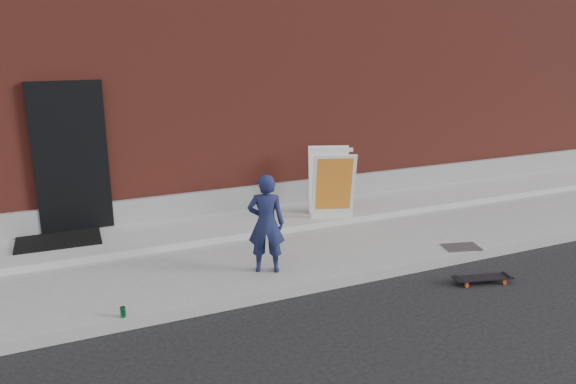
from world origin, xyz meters
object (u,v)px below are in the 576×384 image
skateboard (483,278)px  soda_can (123,312)px  child (266,224)px  pizza_sign (331,183)px

skateboard → soda_can: (-4.50, 0.68, 0.14)m
child → skateboard: child is taller
child → pizza_sign: bearing=-116.0°
skateboard → child: bearing=154.8°
pizza_sign → skateboard: bearing=-72.1°
pizza_sign → soda_can: bearing=-151.6°
child → skateboard: 2.94m
child → skateboard: bearing=179.0°
pizza_sign → soda_can: 4.19m
child → pizza_sign: size_ratio=1.15×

